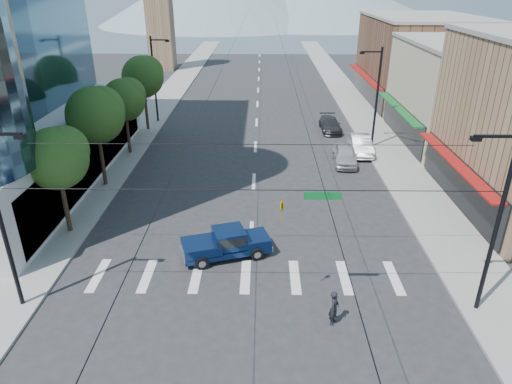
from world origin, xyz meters
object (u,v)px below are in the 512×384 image
at_px(parked_car_near, 345,155).
at_px(pickup_truck, 226,243).
at_px(pedestrian, 334,308).
at_px(parked_car_mid, 360,145).
at_px(parked_car_far, 330,125).

bearing_deg(parked_car_near, pickup_truck, -118.28).
bearing_deg(pickup_truck, pedestrian, -63.31).
height_order(pickup_truck, parked_car_mid, pickup_truck).
bearing_deg(parked_car_far, pedestrian, -98.65).
relative_size(pedestrian, parked_car_far, 0.36).
height_order(pedestrian, parked_car_far, pedestrian).
distance_m(pedestrian, parked_car_far, 29.24).
xyz_separation_m(parked_car_near, parked_car_far, (0.00, 9.17, -0.09)).
bearing_deg(pickup_truck, parked_car_near, 40.64).
distance_m(pedestrian, parked_car_mid, 23.04).
xyz_separation_m(pedestrian, parked_car_far, (3.69, 29.00, -0.17)).
relative_size(parked_car_near, parked_car_mid, 0.93).
xyz_separation_m(parked_car_near, parked_car_mid, (1.80, 2.54, 0.03)).
height_order(parked_car_near, parked_car_mid, parked_car_mid).
bearing_deg(parked_car_near, pedestrian, -96.91).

